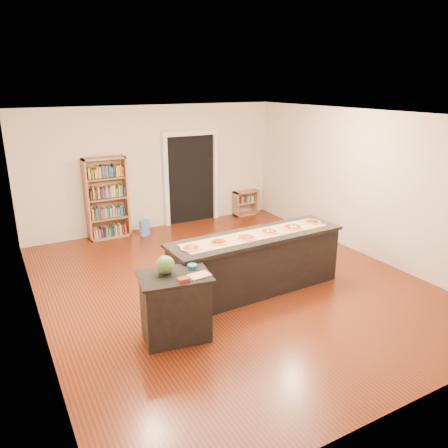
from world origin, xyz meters
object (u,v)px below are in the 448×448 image
kitchen_island (256,263)px  side_counter (175,306)px  watermelon (165,265)px  low_shelf (246,203)px  bookshelf (107,198)px  waste_bin (144,228)px

kitchen_island → side_counter: bearing=-161.0°
watermelon → low_shelf: bearing=48.1°
side_counter → bookshelf: bearing=95.9°
side_counter → bookshelf: 4.42m
side_counter → waste_bin: (0.99, 4.16, -0.29)m
side_counter → low_shelf: side_counter is taller
side_counter → waste_bin: side_counter is taller
bookshelf → watermelon: bearing=-94.7°
watermelon → kitchen_island: bearing=17.4°
kitchen_island → waste_bin: 3.60m
kitchen_island → watermelon: size_ratio=11.97×
kitchen_island → waste_bin: (-0.70, 3.51, -0.32)m
waste_bin → side_counter: bearing=-103.4°
low_shelf → watermelon: size_ratio=2.57×
kitchen_island → watermelon: watermelon is taller
bookshelf → low_shelf: (3.53, 0.02, -0.57)m
bookshelf → low_shelf: bookshelf is taller
side_counter → bookshelf: bookshelf is taller
bookshelf → watermelon: bookshelf is taller
bookshelf → waste_bin: (0.72, -0.24, -0.71)m
watermelon → bookshelf: bearing=85.3°
waste_bin → low_shelf: bearing=5.2°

